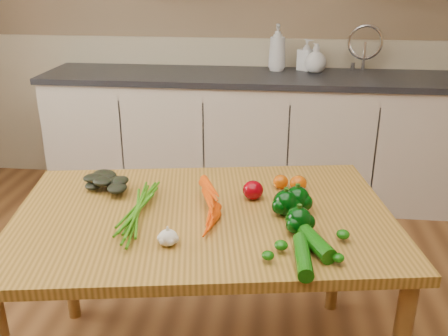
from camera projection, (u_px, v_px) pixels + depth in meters
name	position (u px, v px, depth m)	size (l,w,h in m)	color
room	(140.00, 91.00, 1.45)	(4.04, 5.04, 2.64)	brown
counter_run	(250.00, 135.00, 3.58)	(2.84, 0.64, 1.14)	beige
table	(203.00, 232.00, 1.86)	(1.51, 1.10, 0.74)	#A87730
soap_bottle_a	(277.00, 48.00, 3.47)	(0.12, 0.12, 0.32)	silver
soap_bottle_b	(306.00, 55.00, 3.50)	(0.10, 0.10, 0.21)	silver
soap_bottle_c	(316.00, 58.00, 3.43)	(0.15, 0.15, 0.19)	silver
carrot_bunch	(187.00, 207.00, 1.80)	(0.26, 0.20, 0.07)	#ED4A05
leafy_greens	(107.00, 180.00, 2.00)	(0.20, 0.18, 0.10)	black
garlic_bulb	(168.00, 238.00, 1.61)	(0.06, 0.06, 0.05)	silver
pepper_a	(286.00, 203.00, 1.81)	(0.09, 0.09, 0.09)	black
pepper_b	(297.00, 199.00, 1.83)	(0.10, 0.10, 0.10)	black
pepper_c	(299.00, 220.00, 1.68)	(0.09, 0.09, 0.09)	black
tomato_a	(253.00, 190.00, 1.93)	(0.08, 0.08, 0.07)	maroon
tomato_b	(281.00, 182.00, 2.03)	(0.06, 0.06, 0.06)	#B84804
tomato_c	(298.00, 183.00, 2.01)	(0.07, 0.07, 0.06)	#B84804
zucchini_a	(313.00, 240.00, 1.60)	(0.05, 0.05, 0.22)	#0C4B08
zucchini_b	(303.00, 257.00, 1.51)	(0.05, 0.05, 0.21)	#0C4B08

